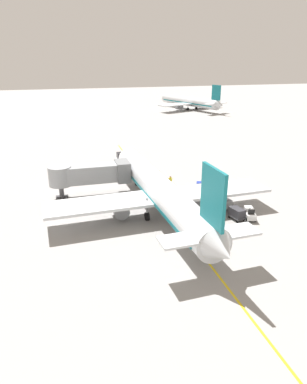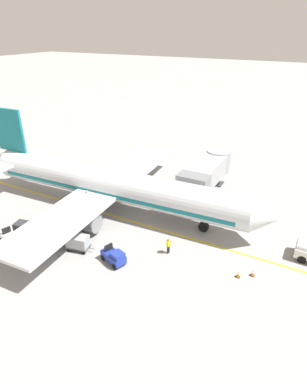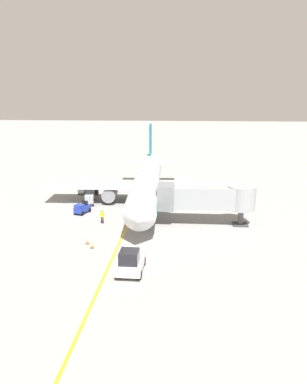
{
  "view_description": "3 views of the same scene",
  "coord_description": "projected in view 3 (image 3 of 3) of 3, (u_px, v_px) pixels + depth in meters",
  "views": [
    {
      "loc": [
        -13.76,
        -42.44,
        19.89
      ],
      "look_at": [
        -1.87,
        1.36,
        2.56
      ],
      "focal_mm": 33.52,
      "sensor_mm": 36.0,
      "label": 1
    },
    {
      "loc": [
        26.25,
        20.36,
        19.7
      ],
      "look_at": [
        -1.4,
        5.68,
        3.59
      ],
      "focal_mm": 30.27,
      "sensor_mm": 36.0,
      "label": 2
    },
    {
      "loc": [
        -6.85,
        54.2,
        15.41
      ],
      "look_at": [
        -2.71,
        3.89,
        2.71
      ],
      "focal_mm": 35.42,
      "sensor_mm": 36.0,
      "label": 3
    }
  ],
  "objects": [
    {
      "name": "baggage_tug_lead",
      "position": [
        82.0,
        208.0,
        51.34
      ],
      "size": [
        1.96,
        2.75,
        1.62
      ],
      "color": "#1E339E",
      "rests_on": "ground"
    },
    {
      "name": "parked_airliner",
      "position": [
        147.0,
        182.0,
        55.79
      ],
      "size": [
        30.22,
        37.32,
        10.63
      ],
      "color": "silver",
      "rests_on": "ground"
    },
    {
      "name": "pushback_tractor",
      "position": [
        131.0,
        261.0,
        34.04
      ],
      "size": [
        2.27,
        4.43,
        2.4
      ],
      "color": "silver",
      "rests_on": "ground"
    },
    {
      "name": "safety_cone_nose_left",
      "position": [
        92.0,
        245.0,
        39.67
      ],
      "size": [
        0.36,
        0.36,
        0.59
      ],
      "color": "black",
      "rests_on": "ground"
    },
    {
      "name": "baggage_cart_front",
      "position": [
        89.0,
        199.0,
        55.35
      ],
      "size": [
        1.73,
        2.98,
        1.58
      ],
      "color": "#4C4C51",
      "rests_on": "ground"
    },
    {
      "name": "baggage_tug_trailing",
      "position": [
        85.0,
        189.0,
        61.93
      ],
      "size": [
        1.83,
        2.72,
        1.62
      ],
      "color": "silver",
      "rests_on": "ground"
    },
    {
      "name": "safety_cone_nose_right",
      "position": [
        87.0,
        241.0,
        40.79
      ],
      "size": [
        0.36,
        0.36,
        0.59
      ],
      "color": "black",
      "rests_on": "ground"
    },
    {
      "name": "ground_crew_wing_walker",
      "position": [
        102.0,
        216.0,
        47.26
      ],
      "size": [
        0.72,
        0.33,
        1.69
      ],
      "color": "#232328",
      "rests_on": "ground"
    },
    {
      "name": "gate_lead_in_line",
      "position": [
        138.0,
        203.0,
        56.68
      ],
      "size": [
        0.24,
        80.0,
        0.01
      ],
      "primitive_type": "cube",
      "color": "gold",
      "rests_on": "ground"
    },
    {
      "name": "baggage_cart_second_in_train",
      "position": [
        90.0,
        194.0,
        58.25
      ],
      "size": [
        1.73,
        2.98,
        1.58
      ],
      "color": "#4C4C51",
      "rests_on": "ground"
    },
    {
      "name": "ground_plane",
      "position": [
        138.0,
        203.0,
        56.69
      ],
      "size": [
        400.0,
        400.0,
        0.0
      ],
      "primitive_type": "plane",
      "color": "gray"
    },
    {
      "name": "jet_bridge",
      "position": [
        206.0,
        197.0,
        46.42
      ],
      "size": [
        11.92,
        3.5,
        4.98
      ],
      "color": "#93999E",
      "rests_on": "ground"
    },
    {
      "name": "baggage_cart_third_in_train",
      "position": [
        94.0,
        189.0,
        61.53
      ],
      "size": [
        1.73,
        2.98,
        1.58
      ],
      "color": "#4C4C51",
      "rests_on": "ground"
    }
  ]
}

